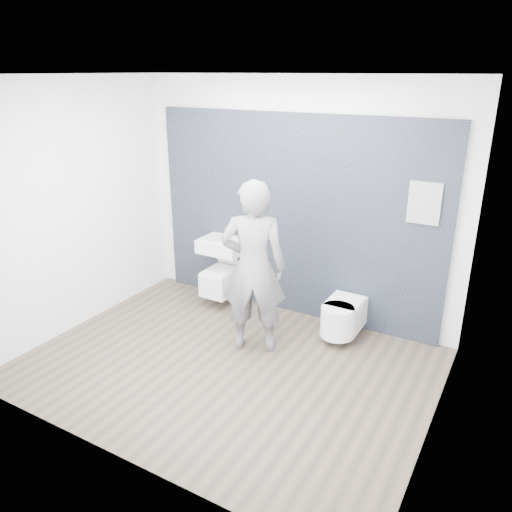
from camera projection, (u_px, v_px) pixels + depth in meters
The scene contains 8 objects.
ground at pixel (227, 365), 5.10m from camera, with size 4.00×4.00×0.00m, color brown.
room_shell at pixel (223, 199), 4.49m from camera, with size 4.00×4.00×4.00m.
tile_wall at pixel (290, 309), 6.30m from camera, with size 3.60×0.06×2.40m, color black.
washbasin at pixel (223, 245), 6.22m from camera, with size 0.56×0.42×0.42m.
toilet_square at pixel (221, 280), 6.34m from camera, with size 0.35×0.51×0.63m.
toilet_rounded at pixel (342, 317), 5.54m from camera, with size 0.38×0.65×0.35m.
info_placard at pixel (408, 340), 5.57m from camera, with size 0.32×0.03×0.43m, color silver.
visitor at pixel (253, 268), 5.12m from camera, with size 0.68×0.44×1.85m, color gray.
Camera 1 is at (2.44, -3.66, 2.83)m, focal length 35.00 mm.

